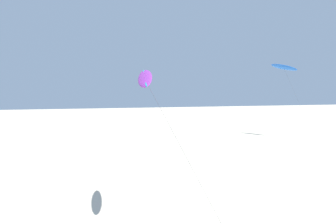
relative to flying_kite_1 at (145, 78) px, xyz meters
name	(u,v)px	position (x,y,z in m)	size (l,w,h in m)	color
flying_kite_1	(145,78)	(0.00, 0.00, 0.00)	(3.06, 12.82, 9.37)	purple
flying_kite_4	(284,67)	(30.87, 31.14, 2.61)	(2.47, 12.52, 12.03)	blue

